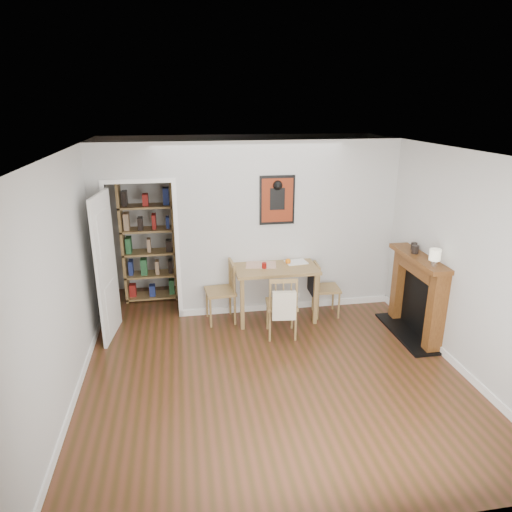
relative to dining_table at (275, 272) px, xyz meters
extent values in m
plane|color=#572D1C|center=(-0.33, -1.10, -0.72)|extent=(5.20, 5.20, 0.00)
plane|color=beige|center=(-0.33, 1.50, 0.58)|extent=(4.50, 0.00, 4.50)
plane|color=beige|center=(-0.33, -3.70, 0.58)|extent=(4.50, 0.00, 4.50)
plane|color=beige|center=(-2.58, -1.10, 0.58)|extent=(0.00, 5.20, 5.20)
plane|color=beige|center=(1.92, -1.10, 0.58)|extent=(0.00, 5.20, 5.20)
plane|color=silver|center=(-0.33, -1.10, 1.88)|extent=(5.20, 5.20, 0.00)
cube|color=beige|center=(0.24, 0.30, 0.58)|extent=(3.35, 0.10, 2.60)
cube|color=beige|center=(-2.46, 0.30, 0.58)|extent=(0.25, 0.10, 2.60)
cube|color=beige|center=(-1.88, 0.30, 1.60)|extent=(0.90, 0.10, 0.55)
cube|color=white|center=(-2.36, 0.30, 0.30)|extent=(0.06, 0.14, 2.05)
cube|color=white|center=(-1.40, 0.30, 0.30)|extent=(0.06, 0.14, 2.05)
cube|color=white|center=(0.24, 0.24, -0.67)|extent=(3.35, 0.02, 0.10)
cube|color=white|center=(-2.57, -1.70, -0.67)|extent=(0.02, 4.00, 0.10)
cube|color=white|center=(1.91, -1.70, -0.67)|extent=(0.02, 4.00, 0.10)
cube|color=white|center=(-2.35, -0.17, 0.28)|extent=(0.15, 0.80, 2.00)
cube|color=black|center=(0.07, 0.24, 1.03)|extent=(0.52, 0.02, 0.72)
cube|color=maroon|center=(0.07, 0.22, 1.03)|extent=(0.46, 0.00, 0.64)
cube|color=olive|center=(0.00, 0.00, 0.08)|extent=(1.21, 0.77, 0.04)
cube|color=olive|center=(-0.54, -0.32, -0.33)|extent=(0.05, 0.05, 0.78)
cube|color=olive|center=(0.54, -0.32, -0.33)|extent=(0.05, 0.05, 0.78)
cube|color=olive|center=(-0.54, 0.32, -0.33)|extent=(0.05, 0.05, 0.78)
cube|color=olive|center=(0.54, 0.32, -0.33)|extent=(0.05, 0.05, 0.78)
cube|color=black|center=(0.57, -0.04, -0.13)|extent=(0.11, 0.35, 0.44)
cube|color=beige|center=(-0.05, -0.81, -0.15)|extent=(0.32, 0.13, 0.39)
cube|color=olive|center=(-2.26, 1.03, 0.28)|extent=(0.04, 0.34, 2.00)
cube|color=olive|center=(-1.46, 1.03, 0.28)|extent=(0.04, 0.34, 2.00)
cube|color=olive|center=(-1.86, 1.03, -0.68)|extent=(0.84, 0.34, 0.03)
cube|color=olive|center=(-1.86, 1.03, 0.08)|extent=(0.84, 0.34, 0.03)
cube|color=olive|center=(-1.86, 1.03, 1.24)|extent=(0.84, 0.34, 0.03)
cube|color=maroon|center=(-1.86, 1.03, 0.28)|extent=(0.74, 0.27, 0.27)
cube|color=brown|center=(1.82, -1.34, -0.17)|extent=(0.20, 0.16, 1.10)
cube|color=brown|center=(1.82, -0.35, -0.17)|extent=(0.20, 0.16, 1.10)
cube|color=brown|center=(1.79, -0.85, 0.41)|extent=(0.30, 1.21, 0.06)
cube|color=brown|center=(1.82, -0.85, 0.28)|extent=(0.20, 0.85, 0.20)
cube|color=black|center=(1.88, -0.85, -0.27)|extent=(0.08, 0.81, 0.88)
cube|color=black|center=(1.76, -0.85, -0.71)|extent=(0.45, 1.25, 0.03)
cylinder|color=maroon|center=(-0.18, -0.07, 0.14)|extent=(0.07, 0.07, 0.09)
sphere|color=orange|center=(0.21, 0.05, 0.14)|extent=(0.08, 0.08, 0.08)
cube|color=beige|center=(-0.20, 0.08, 0.10)|extent=(0.50, 0.41, 0.00)
cube|color=white|center=(0.34, 0.09, 0.11)|extent=(0.34, 0.27, 0.02)
cylinder|color=silver|center=(1.75, -1.25, 0.48)|extent=(0.07, 0.07, 0.08)
cylinder|color=#F4EECB|center=(1.75, -1.25, 0.59)|extent=(0.14, 0.14, 0.14)
cylinder|color=black|center=(1.77, -0.74, 0.49)|extent=(0.09, 0.09, 0.11)
cylinder|color=black|center=(1.83, -0.59, 0.49)|extent=(0.08, 0.08, 0.10)
camera|label=1|loc=(-1.33, -6.16, 2.38)|focal=32.00mm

